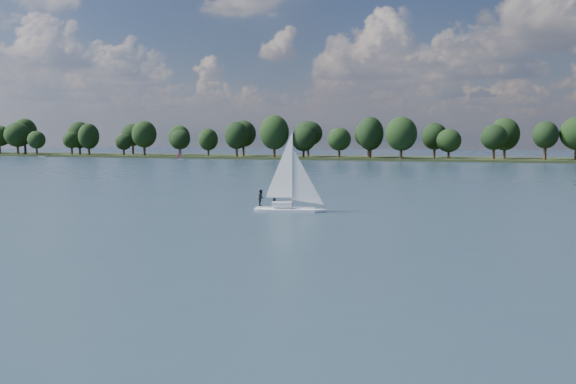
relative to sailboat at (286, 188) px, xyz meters
name	(u,v)px	position (x,y,z in m)	size (l,w,h in m)	color
ground	(376,178)	(-5.38, 59.00, -2.40)	(700.00, 700.00, 0.00)	#233342
far_shore	(453,160)	(-5.38, 171.00, -2.40)	(660.00, 40.00, 1.50)	black
sailboat	(286,188)	(0.00, 0.00, 0.00)	(6.77, 3.51, 8.59)	white
dinghy_pink	(181,157)	(-95.58, 137.59, -1.43)	(2.66, 2.36, 4.12)	white
pontoon	(44,157)	(-168.84, 150.28, -2.40)	(4.00, 2.00, 0.50)	#515355
treeline	(443,137)	(-8.58, 166.82, 5.69)	(562.87, 74.34, 18.61)	black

